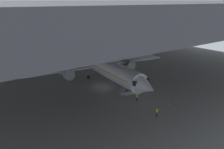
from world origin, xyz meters
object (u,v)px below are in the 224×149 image
baggage_tug (107,65)px  airplane_main (102,65)px  crew_worker_near_nose (157,112)px  crew_worker_by_stairs (137,97)px  traffic_cone_orange (169,104)px  boarding_stairs (129,90)px

baggage_tug → airplane_main: bearing=-132.3°
airplane_main → baggage_tug: airplane_main is taller
crew_worker_near_nose → crew_worker_by_stairs: bearing=74.3°
airplane_main → traffic_cone_orange: bearing=-86.5°
traffic_cone_orange → baggage_tug: 28.52m
boarding_stairs → baggage_tug: 20.91m
boarding_stairs → airplane_main: bearing=86.0°
crew_worker_by_stairs → baggage_tug: crew_worker_by_stairs is taller
boarding_stairs → crew_worker_by_stairs: size_ratio=2.99×
boarding_stairs → crew_worker_near_nose: boarding_stairs is taller
airplane_main → baggage_tug: bearing=47.7°
airplane_main → crew_worker_near_nose: bearing=-100.4°
baggage_tug → crew_worker_near_nose: bearing=-111.7°
crew_worker_near_nose → airplane_main: bearing=79.6°
boarding_stairs → baggage_tug: boarding_stairs is taller
baggage_tug → crew_worker_by_stairs: bearing=-113.3°
baggage_tug → boarding_stairs: bearing=-114.4°
airplane_main → boarding_stairs: size_ratio=7.96×
boarding_stairs → crew_worker_by_stairs: boarding_stairs is taller
boarding_stairs → traffic_cone_orange: bearing=-77.7°
airplane_main → crew_worker_near_nose: size_ratio=22.46×
boarding_stairs → baggage_tug: bearing=65.6°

